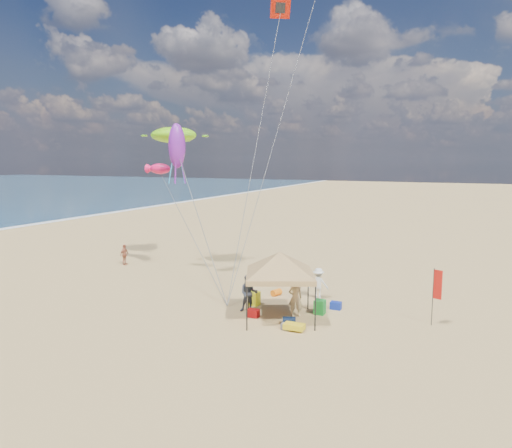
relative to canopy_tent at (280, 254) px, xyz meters
The scene contains 19 objects.
ground 4.09m from the canopy_tent, behind, with size 280.00×280.00×0.00m, color tan.
canopy_tent is the anchor object (origin of this frame).
feather_flag 7.18m from the canopy_tent, 16.55° to the left, with size 0.39×0.15×2.66m.
cooler_red 3.19m from the canopy_tent, 169.04° to the right, with size 0.54×0.38×0.38m, color #A90D0E.
cooler_blue 4.39m from the canopy_tent, 51.19° to the left, with size 0.54×0.38×0.38m, color navy.
bag_navy 3.05m from the canopy_tent, 35.93° to the right, with size 0.36×0.36×0.60m, color #0C1A35.
bag_orange 4.86m from the canopy_tent, 113.94° to the left, with size 0.36×0.36×0.60m, color orange.
chair_green 3.50m from the canopy_tent, 44.62° to the left, with size 0.50×0.50×0.70m, color #167A25.
chair_yellow 3.71m from the canopy_tent, 143.12° to the left, with size 0.50×0.50×0.70m, color #F2F61B.
crate_grey 3.29m from the canopy_tent, 57.78° to the right, with size 0.34×0.30×0.28m, color slate.
beach_cart 3.35m from the canopy_tent, 45.26° to the right, with size 0.90×0.50×0.24m, color gold.
person_near_a 2.38m from the canopy_tent, 53.45° to the left, with size 0.67×0.44×1.83m, color tan.
person_near_b 2.87m from the canopy_tent, 166.22° to the left, with size 0.90×0.70×1.86m, color #3E4655.
person_near_c 4.62m from the canopy_tent, 79.82° to the left, with size 1.09×0.62×1.68m, color silver.
person_far_a 15.83m from the canopy_tent, 156.50° to the left, with size 0.87×0.36×1.48m, color #B16244.
turtle_kite 14.29m from the canopy_tent, 145.45° to the left, with size 3.26×2.61×1.09m, color #75DA0F.
fish_kite 12.54m from the canopy_tent, 152.26° to the left, with size 1.56×0.78×0.69m, color #EC145A.
squid_kite 11.06m from the canopy_tent, 151.79° to the left, with size 1.05×1.05×2.72m, color purple.
stunt_kite_red 17.79m from the canopy_tent, 111.64° to the left, with size 1.30×0.04×1.30m, color red.
Camera 1 is at (10.42, -20.18, 7.52)m, focal length 33.05 mm.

